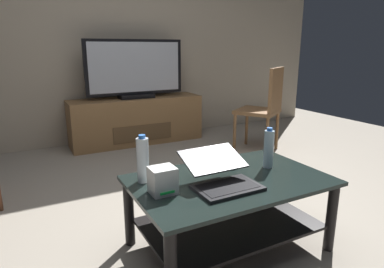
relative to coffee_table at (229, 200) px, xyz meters
The scene contains 12 objects.
ground_plane 0.46m from the coffee_table, 85.35° to the left, with size 7.68×7.68×0.00m, color #9E9384.
back_wall 2.99m from the coffee_table, 89.43° to the left, with size 6.40×0.12×2.80m, color #B2A38C.
coffee_table is the anchor object (origin of this frame).
media_cabinet 2.48m from the coffee_table, 83.79° to the left, with size 1.63×0.44×0.57m.
television 2.53m from the coffee_table, 83.74° to the left, with size 1.21×0.20×0.70m.
dining_chair 2.01m from the coffee_table, 44.67° to the left, with size 0.61×0.61×0.97m.
laptop 0.22m from the coffee_table, 150.02° to the right, with size 0.35×0.38×0.17m.
router_box 0.47m from the coffee_table, behind, with size 0.13×0.12×0.14m.
water_bottle_near 0.56m from the coffee_table, 156.62° to the left, with size 0.07×0.07×0.27m.
water_bottle_far 0.42m from the coffee_table, ahead, with size 0.06×0.06×0.26m.
cell_phone 0.41m from the coffee_table, 136.39° to the left, with size 0.07×0.14×0.01m, color black.
tv_remote 0.26m from the coffee_table, 63.97° to the left, with size 0.04×0.16×0.02m, color black.
Camera 1 is at (-1.06, -1.82, 1.18)m, focal length 31.10 mm.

